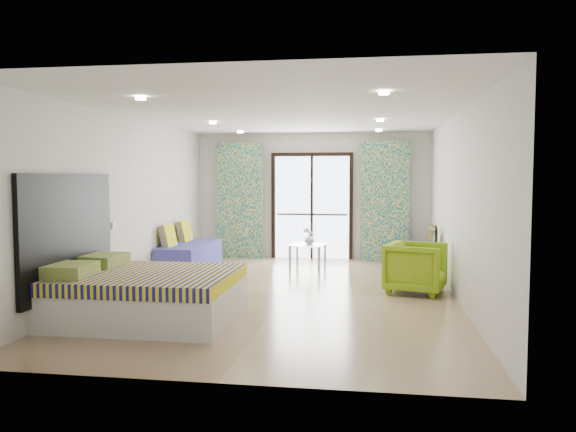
# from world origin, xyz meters

# --- Properties ---
(floor) EXTENTS (5.00, 7.50, 0.01)m
(floor) POSITION_xyz_m (0.00, 0.00, 0.00)
(floor) COLOR #977A5A
(floor) RESTS_ON ground
(ceiling) EXTENTS (5.00, 7.50, 0.01)m
(ceiling) POSITION_xyz_m (0.00, 0.00, 2.70)
(ceiling) COLOR silver
(ceiling) RESTS_ON ground
(wall_back) EXTENTS (5.00, 0.01, 2.70)m
(wall_back) POSITION_xyz_m (0.00, 3.75, 1.35)
(wall_back) COLOR silver
(wall_back) RESTS_ON ground
(wall_front) EXTENTS (5.00, 0.01, 2.70)m
(wall_front) POSITION_xyz_m (0.00, -3.75, 1.35)
(wall_front) COLOR silver
(wall_front) RESTS_ON ground
(wall_left) EXTENTS (0.01, 7.50, 2.70)m
(wall_left) POSITION_xyz_m (-2.50, 0.00, 1.35)
(wall_left) COLOR silver
(wall_left) RESTS_ON ground
(wall_right) EXTENTS (0.01, 7.50, 2.70)m
(wall_right) POSITION_xyz_m (2.50, 0.00, 1.35)
(wall_right) COLOR silver
(wall_right) RESTS_ON ground
(balcony_door) EXTENTS (1.76, 0.08, 2.28)m
(balcony_door) POSITION_xyz_m (0.00, 3.72, 1.26)
(balcony_door) COLOR black
(balcony_door) RESTS_ON floor
(balcony_rail) EXTENTS (1.52, 0.03, 0.04)m
(balcony_rail) POSITION_xyz_m (0.00, 3.73, 0.95)
(balcony_rail) COLOR #595451
(balcony_rail) RESTS_ON balcony_door
(curtain_left) EXTENTS (1.00, 0.10, 2.50)m
(curtain_left) POSITION_xyz_m (-1.55, 3.57, 1.25)
(curtain_left) COLOR white
(curtain_left) RESTS_ON floor
(curtain_right) EXTENTS (1.00, 0.10, 2.50)m
(curtain_right) POSITION_xyz_m (1.55, 3.57, 1.25)
(curtain_right) COLOR white
(curtain_right) RESTS_ON floor
(downlight_a) EXTENTS (0.12, 0.12, 0.02)m
(downlight_a) POSITION_xyz_m (-1.40, -2.00, 2.67)
(downlight_a) COLOR #FFE0B2
(downlight_a) RESTS_ON ceiling
(downlight_b) EXTENTS (0.12, 0.12, 0.02)m
(downlight_b) POSITION_xyz_m (1.40, -2.00, 2.67)
(downlight_b) COLOR #FFE0B2
(downlight_b) RESTS_ON ceiling
(downlight_c) EXTENTS (0.12, 0.12, 0.02)m
(downlight_c) POSITION_xyz_m (-1.40, 1.00, 2.67)
(downlight_c) COLOR #FFE0B2
(downlight_c) RESTS_ON ceiling
(downlight_d) EXTENTS (0.12, 0.12, 0.02)m
(downlight_d) POSITION_xyz_m (1.40, 1.00, 2.67)
(downlight_d) COLOR #FFE0B2
(downlight_d) RESTS_ON ceiling
(downlight_e) EXTENTS (0.12, 0.12, 0.02)m
(downlight_e) POSITION_xyz_m (-1.40, 3.00, 2.67)
(downlight_e) COLOR #FFE0B2
(downlight_e) RESTS_ON ceiling
(downlight_f) EXTENTS (0.12, 0.12, 0.02)m
(downlight_f) POSITION_xyz_m (1.40, 3.00, 2.67)
(downlight_f) COLOR #FFE0B2
(downlight_f) RESTS_ON ceiling
(headboard) EXTENTS (0.06, 2.10, 1.50)m
(headboard) POSITION_xyz_m (-2.46, -1.80, 1.05)
(headboard) COLOR black
(headboard) RESTS_ON floor
(switch_plate) EXTENTS (0.02, 0.10, 0.10)m
(switch_plate) POSITION_xyz_m (-2.47, -0.55, 1.05)
(switch_plate) COLOR silver
(switch_plate) RESTS_ON wall_left
(bed) EXTENTS (2.15, 1.75, 0.74)m
(bed) POSITION_xyz_m (-1.48, -1.80, 0.31)
(bed) COLOR silver
(bed) RESTS_ON floor
(daybed_left) EXTENTS (0.75, 1.85, 0.91)m
(daybed_left) POSITION_xyz_m (-2.12, 1.78, 0.28)
(daybed_left) COLOR #4443A1
(daybed_left) RESTS_ON floor
(daybed_right) EXTENTS (0.88, 1.82, 0.86)m
(daybed_right) POSITION_xyz_m (2.12, 2.29, 0.27)
(daybed_right) COLOR #4443A1
(daybed_right) RESTS_ON floor
(coffee_table) EXTENTS (0.73, 0.73, 0.76)m
(coffee_table) POSITION_xyz_m (0.04, 2.64, 0.39)
(coffee_table) COLOR silver
(coffee_table) RESTS_ON floor
(vase) EXTENTS (0.23, 0.24, 0.20)m
(vase) POSITION_xyz_m (0.06, 2.68, 0.53)
(vase) COLOR white
(vase) RESTS_ON coffee_table
(armchair) EXTENTS (0.97, 1.00, 0.85)m
(armchair) POSITION_xyz_m (1.95, 0.32, 0.42)
(armchair) COLOR #7DA915
(armchair) RESTS_ON floor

